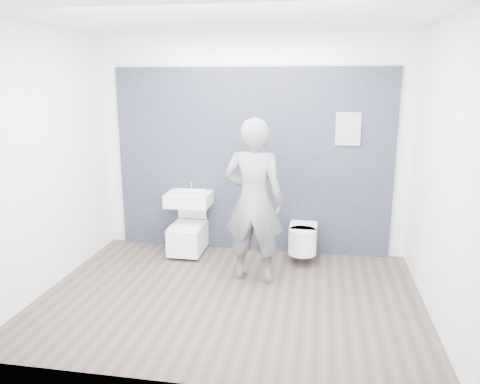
% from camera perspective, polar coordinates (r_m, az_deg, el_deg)
% --- Properties ---
extents(ground, '(4.00, 4.00, 0.00)m').
position_cam_1_polar(ground, '(5.09, -1.18, -12.60)').
color(ground, brown).
rests_on(ground, ground).
extents(room_shell, '(4.00, 4.00, 4.00)m').
position_cam_1_polar(room_shell, '(4.60, -1.29, 7.24)').
color(room_shell, white).
rests_on(room_shell, ground).
extents(tile_wall, '(3.60, 0.06, 2.40)m').
position_cam_1_polar(tile_wall, '(6.42, 1.34, -6.89)').
color(tile_wall, black).
rests_on(tile_wall, ground).
extents(washbasin, '(0.57, 0.43, 0.43)m').
position_cam_1_polar(washbasin, '(6.14, -6.27, -0.83)').
color(washbasin, white).
rests_on(washbasin, ground).
extents(toilet_square, '(0.41, 0.60, 0.80)m').
position_cam_1_polar(toilet_square, '(6.21, -6.36, -5.34)').
color(toilet_square, white).
rests_on(toilet_square, ground).
extents(toilet_rounded, '(0.35, 0.59, 0.32)m').
position_cam_1_polar(toilet_rounded, '(5.96, 7.66, -5.66)').
color(toilet_rounded, white).
rests_on(toilet_rounded, ground).
extents(info_placard, '(0.30, 0.03, 0.41)m').
position_cam_1_polar(info_placard, '(6.33, 12.24, -7.53)').
color(info_placard, silver).
rests_on(info_placard, ground).
extents(visitor, '(0.71, 0.50, 1.85)m').
position_cam_1_polar(visitor, '(5.20, 1.68, -1.11)').
color(visitor, slate).
rests_on(visitor, ground).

